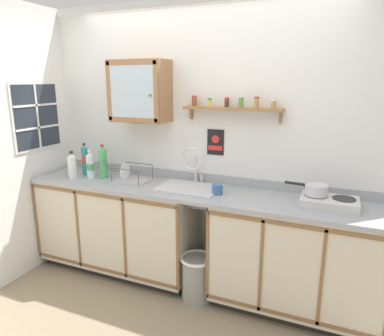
{
  "coord_description": "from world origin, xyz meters",
  "views": [
    {
      "loc": [
        1.16,
        -2.42,
        1.87
      ],
      "look_at": [
        -0.04,
        0.39,
        1.1
      ],
      "focal_mm": 32.79,
      "sensor_mm": 36.0,
      "label": 1
    }
  ],
  "objects": [
    {
      "name": "lower_cabinet_run_right",
      "position": [
        0.92,
        0.28,
        0.46
      ],
      "size": [
        1.33,
        0.58,
        0.91
      ],
      "color": "black",
      "rests_on": "ground"
    },
    {
      "name": "countertop",
      "position": [
        0.0,
        0.28,
        0.92
      ],
      "size": [
        3.15,
        0.6,
        0.03
      ],
      "primitive_type": "cube",
      "color": "#9EA3A8",
      "rests_on": "lower_cabinet_run"
    },
    {
      "name": "bottle_soda_green_1",
      "position": [
        -0.94,
        0.29,
        1.1
      ],
      "size": [
        0.08,
        0.08,
        0.33
      ],
      "color": "#4CB266",
      "rests_on": "countertop"
    },
    {
      "name": "mug",
      "position": [
        0.25,
        0.25,
        0.98
      ],
      "size": [
        0.09,
        0.13,
        0.09
      ],
      "color": "#3F6699",
      "rests_on": "countertop"
    },
    {
      "name": "saucepan",
      "position": [
        1.03,
        0.33,
        1.05
      ],
      "size": [
        0.33,
        0.18,
        0.09
      ],
      "color": "silver",
      "rests_on": "hot_plate_stove"
    },
    {
      "name": "trash_bin",
      "position": [
        0.13,
        0.1,
        0.21
      ],
      "size": [
        0.3,
        0.3,
        0.4
      ],
      "color": "gray",
      "rests_on": "ground"
    },
    {
      "name": "window",
      "position": [
        -1.59,
        0.14,
        1.53
      ],
      "size": [
        0.03,
        0.58,
        0.66
      ],
      "color": "#262D38"
    },
    {
      "name": "backsplash",
      "position": [
        0.0,
        0.55,
        0.98
      ],
      "size": [
        3.15,
        0.02,
        0.08
      ],
      "primitive_type": "cube",
      "color": "#9EA3A8",
      "rests_on": "countertop"
    },
    {
      "name": "back_wall",
      "position": [
        0.0,
        0.59,
        1.29
      ],
      "size": [
        3.79,
        0.07,
        2.57
      ],
      "color": "white",
      "rests_on": "ground"
    },
    {
      "name": "floor",
      "position": [
        0.0,
        0.0,
        0.0
      ],
      "size": [
        6.19,
        6.19,
        0.0
      ],
      "primitive_type": "plane",
      "color": "gray",
      "rests_on": "ground"
    },
    {
      "name": "warning_sign",
      "position": [
        0.12,
        0.56,
        1.32
      ],
      "size": [
        0.16,
        0.01,
        0.23
      ],
      "color": "black"
    },
    {
      "name": "spice_shelf",
      "position": [
        0.29,
        0.49,
        1.65
      ],
      "size": [
        0.87,
        0.14,
        0.23
      ],
      "color": "#996B42"
    },
    {
      "name": "bottle_water_clear_3",
      "position": [
        -1.04,
        0.22,
        1.07
      ],
      "size": [
        0.08,
        0.08,
        0.28
      ],
      "color": "silver",
      "rests_on": "countertop"
    },
    {
      "name": "bottle_detergent_teal_2",
      "position": [
        -1.18,
        0.32,
        1.09
      ],
      "size": [
        0.06,
        0.06,
        0.32
      ],
      "color": "teal",
      "rests_on": "countertop"
    },
    {
      "name": "wall_cabinet",
      "position": [
        -0.58,
        0.42,
        1.77
      ],
      "size": [
        0.54,
        0.3,
        0.56
      ],
      "color": "#996B42"
    },
    {
      "name": "lower_cabinet_run",
      "position": [
        -0.79,
        0.28,
        0.46
      ],
      "size": [
        1.6,
        0.58,
        0.91
      ],
      "color": "black",
      "rests_on": "ground"
    },
    {
      "name": "bottle_opaque_white_0",
      "position": [
        -1.21,
        0.16,
        1.06
      ],
      "size": [
        0.08,
        0.08,
        0.27
      ],
      "color": "white",
      "rests_on": "countertop"
    },
    {
      "name": "dish_rack",
      "position": [
        -0.63,
        0.3,
        0.96
      ],
      "size": [
        0.32,
        0.28,
        0.17
      ],
      "color": "#B2B2B7",
      "rests_on": "countertop"
    },
    {
      "name": "sink",
      "position": [
        -0.03,
        0.32,
        0.94
      ],
      "size": [
        0.54,
        0.44,
        0.47
      ],
      "color": "silver",
      "rests_on": "countertop"
    },
    {
      "name": "hot_plate_stove",
      "position": [
        1.13,
        0.31,
        0.97
      ],
      "size": [
        0.42,
        0.28,
        0.07
      ],
      "color": "silver",
      "rests_on": "countertop"
    }
  ]
}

